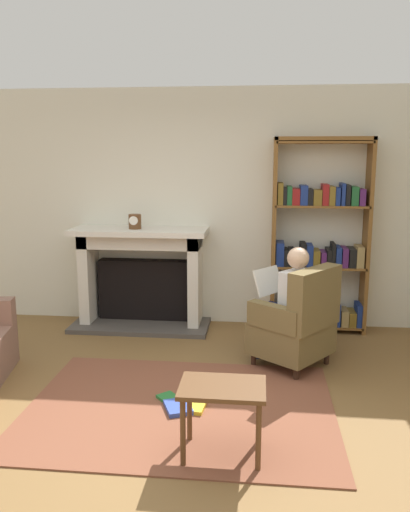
# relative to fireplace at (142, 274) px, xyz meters

# --- Properties ---
(ground) EXTENTS (14.00, 14.00, 0.00)m
(ground) POSITION_rel_fireplace_xyz_m (0.75, -2.30, -0.60)
(ground) COLOR brown
(back_wall) EXTENTS (5.60, 0.10, 2.70)m
(back_wall) POSITION_rel_fireplace_xyz_m (0.75, 0.25, 0.75)
(back_wall) COLOR silver
(back_wall) RESTS_ON ground
(area_rug) EXTENTS (2.40, 1.80, 0.01)m
(area_rug) POSITION_rel_fireplace_xyz_m (0.75, -2.00, -0.60)
(area_rug) COLOR brown
(area_rug) RESTS_ON ground
(fireplace) EXTENTS (1.57, 0.64, 1.15)m
(fireplace) POSITION_rel_fireplace_xyz_m (0.00, 0.00, 0.00)
(fireplace) COLOR #4C4742
(fireplace) RESTS_ON ground
(mantel_clock) EXTENTS (0.14, 0.14, 0.16)m
(mantel_clock) POSITION_rel_fireplace_xyz_m (-0.04, -0.10, 0.63)
(mantel_clock) COLOR brown
(mantel_clock) RESTS_ON fireplace
(bookshelf) EXTENTS (1.05, 0.32, 2.15)m
(bookshelf) POSITION_rel_fireplace_xyz_m (2.00, 0.03, 0.38)
(bookshelf) COLOR brown
(bookshelf) RESTS_ON ground
(armchair_reading) EXTENTS (0.88, 0.89, 0.97)m
(armchair_reading) POSITION_rel_fireplace_xyz_m (1.71, -1.06, -0.18)
(armchair_reading) COLOR #331E14
(armchair_reading) RESTS_ON ground
(seated_reader) EXTENTS (0.59, 0.56, 1.14)m
(seated_reader) POSITION_rel_fireplace_xyz_m (1.62, -0.99, 0.02)
(seated_reader) COLOR silver
(seated_reader) RESTS_ON ground
(side_table) EXTENTS (0.56, 0.39, 0.50)m
(side_table) POSITION_rel_fireplace_xyz_m (1.13, -2.61, -0.19)
(side_table) COLOR brown
(side_table) RESTS_ON ground
(scattered_books) EXTENTS (0.43, 0.42, 0.03)m
(scattered_books) POSITION_rel_fireplace_xyz_m (0.76, -2.00, -0.57)
(scattered_books) COLOR #267233
(scattered_books) RESTS_ON area_rug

